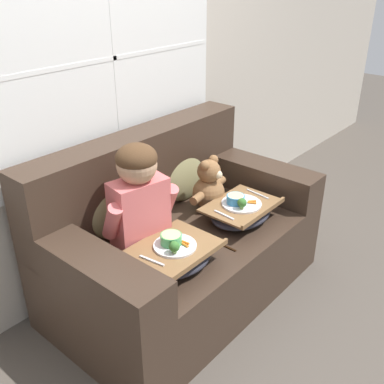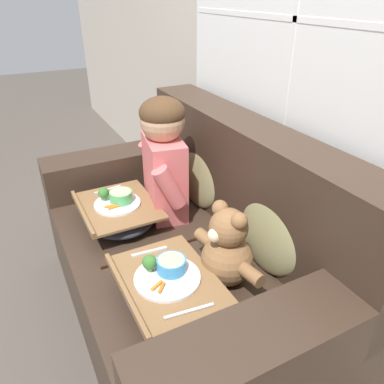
# 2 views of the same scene
# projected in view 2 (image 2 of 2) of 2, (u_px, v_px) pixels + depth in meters

# --- Properties ---
(ground_plane) EXTENTS (14.00, 14.00, 0.00)m
(ground_plane) POSITION_uv_depth(u_px,v_px,m) (181.00, 317.00, 1.90)
(ground_plane) COLOR #4C443D
(wall_back_with_window) EXTENTS (8.00, 0.08, 2.60)m
(wall_back_with_window) POSITION_uv_depth(u_px,v_px,m) (303.00, 36.00, 1.51)
(wall_back_with_window) COLOR #BCB2A3
(wall_back_with_window) RESTS_ON ground_plane
(couch) EXTENTS (1.61, 0.94, 0.97)m
(couch) POSITION_uv_depth(u_px,v_px,m) (193.00, 259.00, 1.76)
(couch) COLOR #38281E
(couch) RESTS_ON ground_plane
(throw_pillow_behind_child) EXTENTS (0.39, 0.19, 0.41)m
(throw_pillow_behind_child) POSITION_uv_depth(u_px,v_px,m) (203.00, 170.00, 1.94)
(throw_pillow_behind_child) COLOR #898456
(throw_pillow_behind_child) RESTS_ON couch
(throw_pillow_behind_teddy) EXTENTS (0.39, 0.19, 0.40)m
(throw_pillow_behind_teddy) POSITION_uv_depth(u_px,v_px,m) (274.00, 227.00, 1.48)
(throw_pillow_behind_teddy) COLOR #898456
(throw_pillow_behind_teddy) RESTS_ON couch
(child_figure) EXTENTS (0.44, 0.24, 0.59)m
(child_figure) POSITION_uv_depth(u_px,v_px,m) (163.00, 153.00, 1.78)
(child_figure) COLOR #DB6666
(child_figure) RESTS_ON couch
(teddy_bear) EXTENTS (0.36, 0.26, 0.34)m
(teddy_bear) POSITION_uv_depth(u_px,v_px,m) (226.00, 251.00, 1.41)
(teddy_bear) COLOR brown
(teddy_bear) RESTS_ON couch
(lap_tray_child) EXTENTS (0.42, 0.35, 0.18)m
(lap_tray_child) POSITION_uv_depth(u_px,v_px,m) (118.00, 213.00, 1.81)
(lap_tray_child) COLOR #2D2D38
(lap_tray_child) RESTS_ON child_figure
(lap_tray_teddy) EXTENTS (0.44, 0.33, 0.18)m
(lap_tray_teddy) POSITION_uv_depth(u_px,v_px,m) (167.00, 288.00, 1.35)
(lap_tray_teddy) COLOR #2D2D38
(lap_tray_teddy) RESTS_ON teddy_bear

